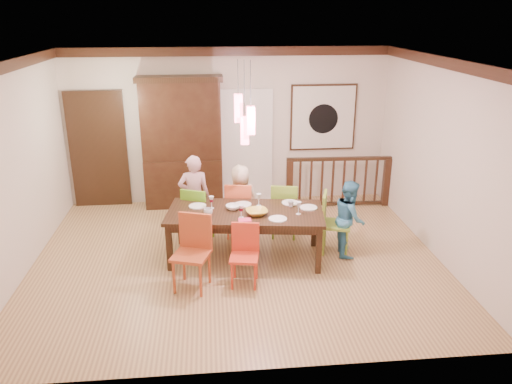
{
  "coord_description": "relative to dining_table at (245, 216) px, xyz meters",
  "views": [
    {
      "loc": [
        -0.36,
        -6.7,
        3.51
      ],
      "look_at": [
        0.31,
        0.26,
        0.95
      ],
      "focal_mm": 35.0,
      "sensor_mm": 36.0,
      "label": 1
    }
  ],
  "objects": [
    {
      "name": "white_doorway",
      "position": [
        0.22,
        2.45,
        0.38
      ],
      "size": [
        0.97,
        0.05,
        2.22
      ],
      "primitive_type": "cube",
      "color": "silver",
      "rests_on": "wall_back"
    },
    {
      "name": "cup_right",
      "position": [
        0.69,
        0.11,
        0.12
      ],
      "size": [
        0.12,
        0.12,
        0.09
      ],
      "primitive_type": "imported",
      "rotation": [
        0.0,
        0.0,
        -0.32
      ],
      "color": "silver",
      "rests_on": "dining_table"
    },
    {
      "name": "wall_left",
      "position": [
        -3.13,
        -0.02,
        0.78
      ],
      "size": [
        0.0,
        5.0,
        5.0
      ],
      "primitive_type": "plane",
      "rotation": [
        1.57,
        0.0,
        1.57
      ],
      "color": "beige",
      "rests_on": "floor"
    },
    {
      "name": "crown_molding",
      "position": [
        -0.13,
        -0.02,
        2.15
      ],
      "size": [
        6.0,
        5.0,
        0.16
      ],
      "primitive_type": null,
      "color": "black",
      "rests_on": "wall_back"
    },
    {
      "name": "person_far_mid",
      "position": [
        -0.01,
        0.87,
        -0.08
      ],
      "size": [
        0.64,
        0.49,
        1.18
      ],
      "primitive_type": "imported",
      "rotation": [
        0.0,
        0.0,
        3.35
      ],
      "color": "beige",
      "rests_on": "floor"
    },
    {
      "name": "chair_near_left",
      "position": [
        -0.78,
        -0.82,
        -0.1
      ],
      "size": [
        0.57,
        0.57,
        1.0
      ],
      "rotation": [
        0.0,
        0.0,
        -0.32
      ],
      "color": "#A94522",
      "rests_on": "floor"
    },
    {
      "name": "chair_far_mid",
      "position": [
        -0.03,
        0.78,
        -0.13
      ],
      "size": [
        0.5,
        0.5,
        0.94
      ],
      "rotation": [
        0.0,
        0.0,
        2.96
      ],
      "color": "#ED6134",
      "rests_on": "floor"
    },
    {
      "name": "wine_glass_c",
      "position": [
        -0.08,
        -0.24,
        0.17
      ],
      "size": [
        0.08,
        0.08,
        0.19
      ],
      "primitive_type": null,
      "color": "#590C19",
      "rests_on": "dining_table"
    },
    {
      "name": "pendant_cluster",
      "position": [
        0.0,
        -0.0,
        1.43
      ],
      "size": [
        0.27,
        0.21,
        1.14
      ],
      "color": "#EC465D",
      "rests_on": "ceiling"
    },
    {
      "name": "wine_glass_b",
      "position": [
        0.22,
        0.19,
        0.17
      ],
      "size": [
        0.08,
        0.08,
        0.19
      ],
      "primitive_type": null,
      "color": "silver",
      "rests_on": "dining_table"
    },
    {
      "name": "small_bowl",
      "position": [
        -0.18,
        0.09,
        0.11
      ],
      "size": [
        0.26,
        0.26,
        0.07
      ],
      "primitive_type": "imported",
      "rotation": [
        0.0,
        0.0,
        -0.28
      ],
      "color": "white",
      "rests_on": "dining_table"
    },
    {
      "name": "wine_glass_d",
      "position": [
        0.75,
        -0.19,
        0.17
      ],
      "size": [
        0.08,
        0.08,
        0.19
      ],
      "primitive_type": null,
      "color": "silver",
      "rests_on": "dining_table"
    },
    {
      "name": "plate_far_left",
      "position": [
        -0.7,
        0.25,
        0.09
      ],
      "size": [
        0.26,
        0.26,
        0.01
      ],
      "primitive_type": "cylinder",
      "color": "white",
      "rests_on": "dining_table"
    },
    {
      "name": "serving_bowl",
      "position": [
        0.15,
        -0.15,
        0.12
      ],
      "size": [
        0.35,
        0.35,
        0.08
      ],
      "primitive_type": "imported",
      "rotation": [
        0.0,
        0.0,
        0.15
      ],
      "color": "gold",
      "rests_on": "dining_table"
    },
    {
      "name": "wall_back",
      "position": [
        -0.13,
        2.48,
        0.78
      ],
      "size": [
        6.0,
        0.0,
        6.0
      ],
      "primitive_type": "plane",
      "rotation": [
        1.57,
        0.0,
        0.0
      ],
      "color": "beige",
      "rests_on": "floor"
    },
    {
      "name": "plate_far_mid",
      "position": [
        -0.02,
        0.25,
        0.09
      ],
      "size": [
        0.26,
        0.26,
        0.01
      ],
      "primitive_type": "cylinder",
      "color": "white",
      "rests_on": "dining_table"
    },
    {
      "name": "napkin",
      "position": [
        -0.03,
        -0.35,
        0.09
      ],
      "size": [
        0.18,
        0.14,
        0.01
      ],
      "primitive_type": "cube",
      "color": "#D83359",
      "rests_on": "dining_table"
    },
    {
      "name": "person_end_right",
      "position": [
        1.57,
        -0.01,
        -0.09
      ],
      "size": [
        0.51,
        0.62,
        1.16
      ],
      "primitive_type": "imported",
      "rotation": [
        0.0,
        0.0,
        1.43
      ],
      "color": "teal",
      "rests_on": "floor"
    },
    {
      "name": "floor",
      "position": [
        -0.13,
        -0.02,
        -0.67
      ],
      "size": [
        6.0,
        6.0,
        0.0
      ],
      "primitive_type": "plane",
      "color": "#957048",
      "rests_on": "ground"
    },
    {
      "name": "plate_near_mid",
      "position": [
        0.43,
        -0.35,
        0.09
      ],
      "size": [
        0.26,
        0.26,
        0.01
      ],
      "primitive_type": "cylinder",
      "color": "white",
      "rests_on": "dining_table"
    },
    {
      "name": "cup_left",
      "position": [
        -0.54,
        -0.1,
        0.13
      ],
      "size": [
        0.16,
        0.16,
        0.1
      ],
      "primitive_type": "imported",
      "rotation": [
        0.0,
        0.0,
        -0.31
      ],
      "color": "silver",
      "rests_on": "dining_table"
    },
    {
      "name": "wall_right",
      "position": [
        2.87,
        -0.02,
        0.78
      ],
      "size": [
        0.0,
        5.0,
        5.0
      ],
      "primitive_type": "plane",
      "rotation": [
        1.57,
        0.0,
        -1.57
      ],
      "color": "beige",
      "rests_on": "floor"
    },
    {
      "name": "plate_end_right",
      "position": [
        0.94,
        0.03,
        0.09
      ],
      "size": [
        0.26,
        0.26,
        0.01
      ],
      "primitive_type": "cylinder",
      "color": "white",
      "rests_on": "dining_table"
    },
    {
      "name": "panel_door",
      "position": [
        -2.53,
        2.43,
        0.38
      ],
      "size": [
        1.04,
        0.07,
        2.24
      ],
      "primitive_type": "cube",
      "color": "black",
      "rests_on": "wall_back"
    },
    {
      "name": "balustrade",
      "position": [
        1.89,
        1.93,
        -0.17
      ],
      "size": [
        1.97,
        0.15,
        0.96
      ],
      "rotation": [
        0.0,
        0.0,
        -0.03
      ],
      "color": "black",
      "rests_on": "floor"
    },
    {
      "name": "chair_near_mid",
      "position": [
        -0.07,
        -0.78,
        -0.19
      ],
      "size": [
        0.44,
        0.44,
        0.83
      ],
      "rotation": [
        0.0,
        0.0,
        -0.17
      ],
      "color": "red",
      "rests_on": "floor"
    },
    {
      "name": "chair_end_right",
      "position": [
        1.39,
        0.05,
        -0.13
      ],
      "size": [
        0.53,
        0.53,
        0.94
      ],
      "rotation": [
        0.0,
        0.0,
        1.28
      ],
      "color": "olive",
      "rests_on": "floor"
    },
    {
      "name": "person_far_left",
      "position": [
        -0.76,
        0.84,
        0.02
      ],
      "size": [
        0.52,
        0.36,
        1.38
      ],
      "primitive_type": "imported",
      "rotation": [
        0.0,
        0.0,
        3.21
      ],
      "color": "#EDB4C3",
      "rests_on": "floor"
    },
    {
      "name": "plate_far_right",
      "position": [
        0.71,
        0.25,
        0.09
      ],
      "size": [
        0.26,
        0.26,
        0.01
      ],
      "primitive_type": "cylinder",
      "color": "white",
      "rests_on": "dining_table"
    },
    {
      "name": "china_hutch",
      "position": [
        -0.98,
        2.28,
        0.54
      ],
      "size": [
        1.54,
        0.46,
        2.43
      ],
      "color": "black",
      "rests_on": "floor"
    },
    {
      "name": "chair_far_left",
      "position": [
        -0.69,
        0.67,
        -0.15
      ],
      "size": [
        0.54,
        0.54,
        0.91
      ],
      "rotation": [
        0.0,
        0.0,
        2.75
      ],
      "color": "#60AC1F",
      "rests_on": "floor"
    },
    {
      "name": "dining_table",
      "position": [
        0.0,
        0.0,
        0.0
      ],
      "size": [
        2.38,
        1.32,
        0.75
      ],
      "rotation": [
        0.0,
        0.0,
        -0.13
      ],
      "color": "black",
      "rests_on": "floor"
    },
    {
      "name": "plate_near_left",
      "position": [
        -0.64,
        -0.32,
        0.09
      ],
      "size": [
        0.26,
        0.26,
        0.01
      ],
      "primitive_type": "cylinder",
      "color": "white",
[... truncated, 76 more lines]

